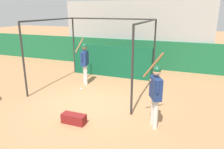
{
  "coord_description": "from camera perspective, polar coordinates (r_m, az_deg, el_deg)",
  "views": [
    {
      "loc": [
        3.21,
        -6.22,
        3.12
      ],
      "look_at": [
        0.62,
        0.52,
        0.96
      ],
      "focal_mm": 35.0,
      "sensor_mm": 36.0,
      "label": 1
    }
  ],
  "objects": [
    {
      "name": "equipment_bag",
      "position": [
        6.42,
        -9.94,
        -11.3
      ],
      "size": [
        0.7,
        0.28,
        0.28
      ],
      "color": "maroon",
      "rests_on": "ground"
    },
    {
      "name": "player_waiting",
      "position": [
        5.92,
        11.3,
        -4.14
      ],
      "size": [
        0.65,
        0.67,
        2.03
      ],
      "rotation": [
        0.0,
        0.0,
        2.03
      ],
      "color": "silver",
      "rests_on": "ground"
    },
    {
      "name": "ground_plane",
      "position": [
        7.67,
        -5.79,
        -7.48
      ],
      "size": [
        60.0,
        60.0,
        0.0
      ],
      "primitive_type": "plane",
      "color": "#A8754C"
    },
    {
      "name": "player_batter",
      "position": [
        9.35,
        -7.18,
        3.81
      ],
      "size": [
        0.55,
        0.9,
        1.91
      ],
      "rotation": [
        0.0,
        0.0,
        1.77
      ],
      "color": "silver",
      "rests_on": "ground"
    },
    {
      "name": "batting_cage",
      "position": [
        9.81,
        -1.29,
        5.23
      ],
      "size": [
        4.09,
        3.56,
        2.75
      ],
      "color": "#282828",
      "rests_on": "ground"
    },
    {
      "name": "outfield_wall",
      "position": [
        12.23,
        5.41,
        5.47
      ],
      "size": [
        24.0,
        0.12,
        1.53
      ],
      "color": "#196038",
      "rests_on": "ground"
    },
    {
      "name": "baseball",
      "position": [
        8.91,
        -8.06,
        -3.78
      ],
      "size": [
        0.07,
        0.07,
        0.07
      ],
      "color": "white",
      "rests_on": "ground"
    },
    {
      "name": "bleacher_section",
      "position": [
        14.06,
        7.86,
        11.11
      ],
      "size": [
        8.15,
        4.0,
        3.61
      ],
      "color": "#9E9E99",
      "rests_on": "ground"
    }
  ]
}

